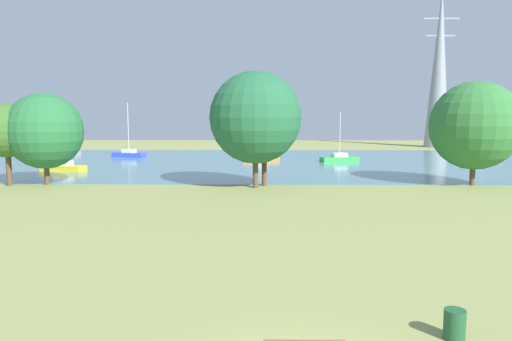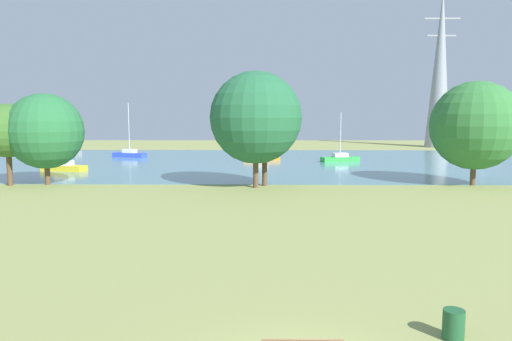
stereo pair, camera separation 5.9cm
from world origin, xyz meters
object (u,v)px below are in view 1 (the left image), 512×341
sailboat_white (482,153)px  sailboat_green (339,158)px  tree_mid_shore (7,131)px  tree_east_far (264,129)px  electricity_pylon (439,68)px  sailboat_gray (64,152)px  tree_west_near (255,118)px  litter_bin (455,324)px  sailboat_yellow (63,167)px  tree_east_near (475,126)px  sailboat_orange (261,157)px  sailboat_blue (129,154)px  tree_west_far (45,131)px

sailboat_white → sailboat_green: bearing=-157.2°
tree_mid_shore → tree_east_far: size_ratio=0.96×
sailboat_green → electricity_pylon: 38.63m
sailboat_gray → tree_west_near: size_ratio=0.81×
litter_bin → sailboat_gray: bearing=120.8°
tree_east_far → sailboat_yellow: bearing=154.5°
tree_mid_shore → tree_west_near: size_ratio=0.73×
sailboat_white → litter_bin: bearing=-115.1°
sailboat_green → sailboat_white: sailboat_white is taller
tree_mid_shore → tree_west_near: tree_west_near is taller
sailboat_white → tree_east_near: 33.13m
sailboat_white → sailboat_yellow: (-52.93, -19.94, -0.01)m
sailboat_orange → sailboat_gray: size_ratio=0.86×
sailboat_gray → tree_east_far: (29.43, -30.25, 4.22)m
litter_bin → sailboat_green: bearing=84.4°
sailboat_yellow → sailboat_orange: bearing=31.4°
sailboat_green → tree_east_far: 23.18m
sailboat_yellow → tree_east_near: (38.58, -9.58, 4.54)m
sailboat_yellow → tree_east_far: bearing=-25.5°
tree_mid_shore → tree_east_far: tree_east_far is taller
sailboat_blue → tree_east_far: 33.10m
tree_west_far → sailboat_blue: bearing=90.9°
sailboat_orange → tree_west_far: 28.99m
sailboat_yellow → tree_west_near: tree_west_near is taller
sailboat_gray → electricity_pylon: (61.33, 18.69, 13.95)m
tree_mid_shore → tree_west_far: (2.84, 0.69, -0.05)m
sailboat_orange → tree_mid_shore: size_ratio=0.95×
sailboat_yellow → tree_west_far: size_ratio=0.76×
sailboat_orange → tree_east_far: tree_east_far is taller
litter_bin → sailboat_gray: size_ratio=0.11×
sailboat_yellow → electricity_pylon: electricity_pylon is taller
sailboat_blue → electricity_pylon: bearing=23.5°
sailboat_yellow → electricity_pylon: size_ratio=0.20×
sailboat_green → tree_east_far: tree_east_far is taller
sailboat_gray → sailboat_white: sailboat_gray is taller
sailboat_yellow → tree_west_far: tree_west_far is taller
tree_mid_shore → tree_west_far: tree_west_far is taller
sailboat_orange → electricity_pylon: (32.27, 26.22, 13.97)m
sailboat_green → electricity_pylon: (22.31, 28.27, 13.97)m
sailboat_yellow → tree_east_near: 40.01m
sailboat_gray → sailboat_green: (39.02, -9.58, -0.02)m
sailboat_green → tree_east_far: bearing=-114.9°
tree_west_near → tree_east_far: size_ratio=1.32×
tree_mid_shore → tree_east_far: (21.27, 0.28, 0.12)m
sailboat_green → sailboat_white: size_ratio=0.92×
sailboat_orange → sailboat_blue: 18.95m
tree_west_near → tree_east_far: tree_west_near is taller
sailboat_orange → tree_east_near: 28.86m
sailboat_orange → tree_west_near: size_ratio=0.69×
sailboat_blue → tree_west_far: 26.77m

